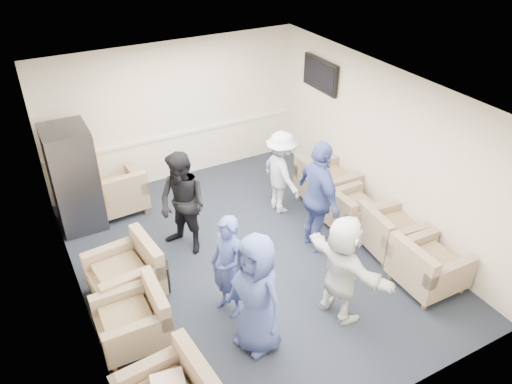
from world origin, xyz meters
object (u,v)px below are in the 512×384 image
armchair_corner (119,194)px  vending_machine (74,178)px  person_mid_left (228,267)px  person_back_right (281,173)px  person_back_left (183,204)px  armchair_left_mid (136,321)px  armchair_right_midfar (350,212)px  person_front_left (256,294)px  armchair_right_midnear (388,233)px  armchair_left_far (129,274)px  person_front_right (342,269)px  person_mid_right (319,198)px  armchair_right_near (426,268)px  armchair_right_far (324,185)px

armchair_corner → vending_machine: size_ratio=0.52×
person_mid_left → person_back_right: 2.62m
armchair_corner → person_back_left: bearing=109.0°
armchair_left_mid → armchair_right_midfar: (3.89, 0.67, 0.00)m
armchair_corner → person_front_left: 3.94m
armchair_right_midnear → armchair_right_midfar: (-0.18, 0.75, 0.00)m
armchair_left_mid → armchair_left_far: (0.16, 0.88, 0.02)m
person_mid_left → person_front_right: person_front_right is taller
armchair_corner → person_back_left: 1.78m
armchair_right_midfar → vending_machine: size_ratio=0.47×
person_back_left → person_back_right: size_ratio=1.12×
armchair_right_midfar → person_back_left: bearing=72.3°
armchair_right_midfar → person_mid_right: size_ratio=0.45×
armchair_corner → armchair_left_mid: bearing=75.7°
vending_machine → person_front_right: (2.62, -3.84, -0.11)m
armchair_right_near → person_front_left: 2.70m
armchair_right_near → vending_machine: size_ratio=0.49×
person_front_left → person_front_right: 1.24m
vending_machine → person_front_right: vending_machine is taller
vending_machine → person_back_right: size_ratio=1.18×
person_front_right → armchair_right_far: bearing=-40.2°
armchair_left_mid → person_front_right: 2.72m
armchair_left_mid → person_front_right: (2.55, -0.83, 0.45)m
armchair_right_midnear → person_mid_left: (-2.79, 0.00, 0.43)m
armchair_right_midnear → person_mid_left: person_mid_left is taller
person_back_left → person_mid_right: size_ratio=0.91×
armchair_left_mid → person_mid_right: (3.11, 0.53, 0.60)m
armchair_corner → vending_machine: bearing=2.0°
armchair_right_near → person_back_right: bearing=17.1°
armchair_left_far → vending_machine: size_ratio=0.55×
armchair_right_midfar → armchair_corner: armchair_corner is taller
armchair_right_midnear → armchair_corner: 4.67m
armchair_right_midnear → person_mid_left: size_ratio=0.60×
armchair_right_near → armchair_right_midnear: (0.10, 0.91, -0.01)m
armchair_right_far → person_mid_left: (-2.72, -1.66, 0.40)m
armchair_left_far → person_mid_left: person_mid_left is taller
person_back_left → armchair_left_mid: bearing=-67.7°
armchair_right_midnear → person_back_left: person_back_left is taller
person_front_right → person_mid_right: bearing=-31.6°
armchair_right_far → person_mid_right: (-0.89, -1.05, 0.58)m
person_back_right → person_mid_left: bearing=132.5°
armchair_right_near → person_mid_left: 2.87m
vending_machine → person_front_left: (1.38, -3.78, -0.05)m
armchair_left_mid → person_back_left: person_back_left is taller
armchair_right_far → armchair_left_far: bearing=102.4°
armchair_left_mid → person_back_right: 3.64m
armchair_right_midnear → person_mid_left: bearing=95.3°
armchair_corner → person_mid_right: (2.50, -2.53, 0.59)m
armchair_right_far → person_mid_right: 1.49m
armchair_left_far → armchair_right_far: (3.83, 0.70, 0.00)m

